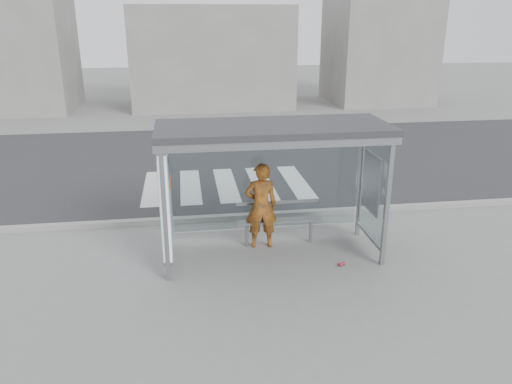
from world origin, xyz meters
TOP-DOWN VIEW (x-y plane):
  - ground at (0.00, 0.00)m, footprint 80.00×80.00m
  - road at (0.00, 7.00)m, footprint 30.00×10.00m
  - curb at (0.00, 1.95)m, footprint 30.00×0.18m
  - crosswalk at (-0.50, 4.50)m, footprint 4.55×3.00m
  - bus_shelter at (-0.37, 0.06)m, footprint 4.25×1.65m
  - building_left at (-10.00, 18.00)m, footprint 6.00×5.00m
  - building_center at (0.00, 18.00)m, footprint 8.00×5.00m
  - building_right at (9.00, 18.00)m, footprint 5.00×5.00m
  - person at (-0.15, 0.44)m, footprint 0.66×0.45m
  - bench at (0.23, 0.50)m, footprint 1.72×0.32m
  - soda_can at (1.23, -0.64)m, footprint 0.15×0.12m

SIDE VIEW (x-z plane):
  - ground at x=0.00m, z-range 0.00..0.00m
  - crosswalk at x=-0.50m, z-range 0.00..0.00m
  - road at x=0.00m, z-range 0.00..0.01m
  - soda_can at x=1.23m, z-range 0.00..0.07m
  - curb at x=0.00m, z-range 0.00..0.12m
  - bench at x=0.23m, z-range 0.08..0.97m
  - person at x=-0.15m, z-range 0.00..1.78m
  - bus_shelter at x=-0.37m, z-range 0.67..3.29m
  - building_center at x=0.00m, z-range 0.00..5.00m
  - building_left at x=-10.00m, z-range 0.00..6.00m
  - building_right at x=9.00m, z-range 0.00..7.00m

